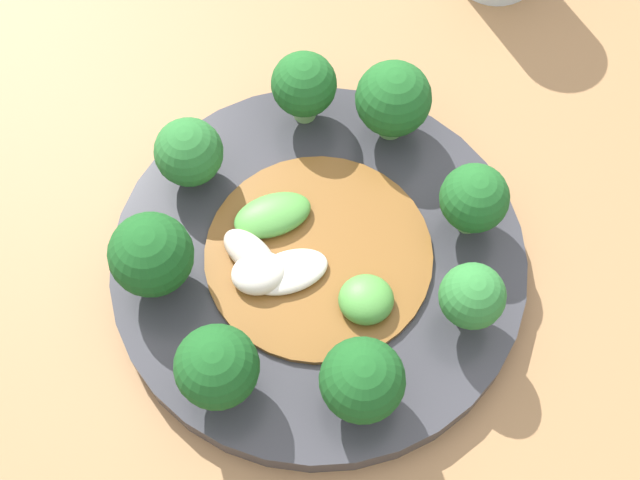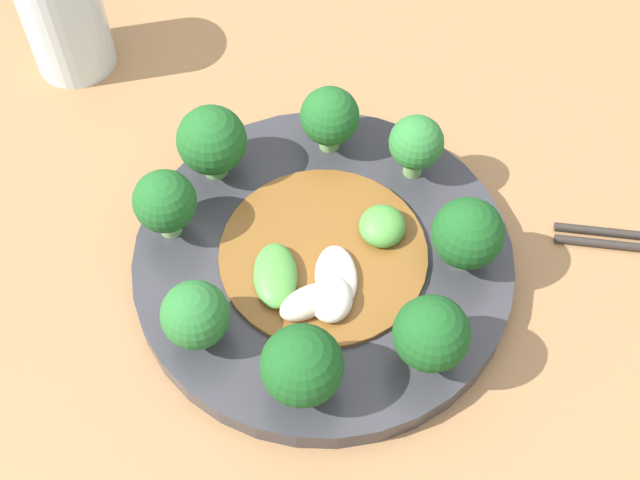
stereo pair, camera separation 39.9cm
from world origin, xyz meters
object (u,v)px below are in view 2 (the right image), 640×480
object	(u,v)px
broccoli_southeast	(431,335)
stirfry_center	(324,263)
broccoli_east	(468,234)
broccoli_southwest	(195,316)
broccoli_south	(301,366)
drinking_glass	(64,17)
broccoli_west	(165,202)
broccoli_northeast	(416,144)
plate	(320,261)
broccoli_northwest	(212,141)
broccoli_north	(330,117)

from	to	relation	value
broccoli_southeast	stirfry_center	bearing A→B (deg)	140.93
broccoli_east	broccoli_southwest	size ratio (longest dim) A/B	1.11
broccoli_east	stirfry_center	xyz separation A→B (m)	(-0.11, -0.02, -0.03)
broccoli_south	broccoli_southeast	bearing A→B (deg)	22.22
broccoli_southeast	drinking_glass	world-z (taller)	drinking_glass
broccoli_southwest	broccoli_west	bearing A→B (deg)	114.94
broccoli_east	broccoli_west	world-z (taller)	same
broccoli_south	broccoli_east	bearing A→B (deg)	48.98
broccoli_northeast	broccoli_south	size ratio (longest dim) A/B	0.88
plate	broccoli_southwest	bearing A→B (deg)	-133.37
broccoli_northeast	broccoli_southeast	world-z (taller)	broccoli_southeast
broccoli_southeast	broccoli_east	size ratio (longest dim) A/B	1.05
broccoli_northwest	broccoli_west	distance (m)	0.07
broccoli_southwest	drinking_glass	distance (m)	0.33
broccoli_southeast	drinking_glass	xyz separation A→B (m)	(-0.35, 0.28, -0.01)
broccoli_southwest	broccoli_northeast	bearing A→B (deg)	50.27
broccoli_northeast	drinking_glass	xyz separation A→B (m)	(-0.32, 0.11, -0.00)
broccoli_northwest	broccoli_southwest	size ratio (longest dim) A/B	1.17
broccoli_northeast	broccoli_south	world-z (taller)	broccoli_south
plate	broccoli_southeast	bearing A→B (deg)	-42.16
broccoli_south	stirfry_center	xyz separation A→B (m)	(0.00, 0.10, -0.03)
broccoli_northeast	broccoli_southwest	world-z (taller)	broccoli_northeast
broccoli_northwest	stirfry_center	world-z (taller)	broccoli_northwest
broccoli_northwest	broccoli_north	world-z (taller)	broccoli_northwest
plate	broccoli_east	xyz separation A→B (m)	(0.11, 0.01, 0.05)
broccoli_north	drinking_glass	distance (m)	0.27
broccoli_north	drinking_glass	world-z (taller)	drinking_glass
broccoli_east	broccoli_west	distance (m)	0.23
broccoli_west	drinking_glass	size ratio (longest dim) A/B	0.59
stirfry_center	broccoli_northwest	bearing A→B (deg)	140.89
broccoli_southwest	broccoli_north	bearing A→B (deg)	69.48
broccoli_northwest	broccoli_northeast	bearing A→B (deg)	7.18
plate	broccoli_northwest	bearing A→B (deg)	143.98
broccoli_east	broccoli_north	world-z (taller)	broccoli_east
broccoli_northwest	broccoli_west	size ratio (longest dim) A/B	1.07
broccoli_east	drinking_glass	xyz separation A→B (m)	(-0.37, 0.19, -0.00)
plate	broccoli_west	world-z (taller)	broccoli_west
broccoli_northeast	drinking_glass	world-z (taller)	drinking_glass
broccoli_east	broccoli_northeast	bearing A→B (deg)	118.65
broccoli_north	broccoli_south	bearing A→B (deg)	-87.80
broccoli_north	broccoli_southwest	size ratio (longest dim) A/B	1.06
broccoli_northeast	stirfry_center	bearing A→B (deg)	-120.95
broccoli_south	stirfry_center	bearing A→B (deg)	88.82
broccoli_northwest	stirfry_center	bearing A→B (deg)	-39.11
broccoli_southeast	stirfry_center	world-z (taller)	broccoli_southeast
broccoli_southwest	broccoli_south	world-z (taller)	broccoli_south
broccoli_southeast	broccoli_north	distance (m)	0.21
broccoli_southeast	drinking_glass	distance (m)	0.44
broccoli_northeast	broccoli_south	bearing A→B (deg)	-107.17
broccoli_northeast	broccoli_west	size ratio (longest dim) A/B	0.95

